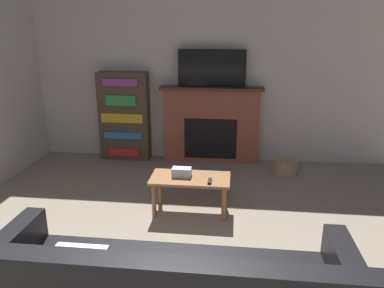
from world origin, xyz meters
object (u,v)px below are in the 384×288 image
object	(u,v)px
fireplace	(211,124)
tv	(212,68)
bookshelf	(124,116)
coffee_table	(190,183)
storage_basket	(285,167)

from	to	relation	value
fireplace	tv	size ratio (longest dim) A/B	1.56
fireplace	tv	xyz separation A→B (m)	(0.00, -0.02, 0.87)
bookshelf	tv	bearing A→B (deg)	0.10
fireplace	coffee_table	distance (m)	1.79
coffee_table	bookshelf	world-z (taller)	bookshelf
tv	bookshelf	world-z (taller)	tv
fireplace	coffee_table	bearing A→B (deg)	-93.81
tv	storage_basket	size ratio (longest dim) A/B	2.99
tv	fireplace	bearing A→B (deg)	90.00
tv	bookshelf	size ratio (longest dim) A/B	0.72
coffee_table	fireplace	bearing A→B (deg)	86.19
fireplace	bookshelf	distance (m)	1.39
coffee_table	storage_basket	distance (m)	1.85
fireplace	storage_basket	distance (m)	1.31
tv	storage_basket	xyz separation A→B (m)	(1.13, -0.41, -1.37)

